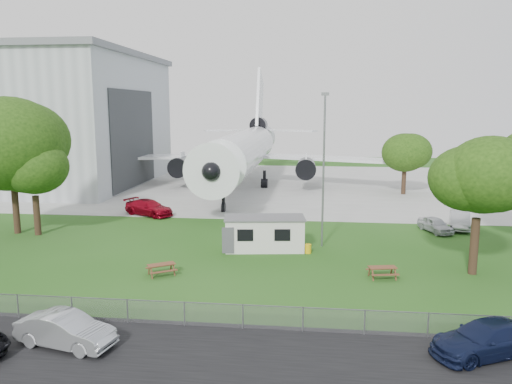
# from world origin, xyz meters

# --- Properties ---
(ground) EXTENTS (160.00, 160.00, 0.00)m
(ground) POSITION_xyz_m (0.00, 0.00, 0.00)
(ground) COLOR #356423
(asphalt_strip) EXTENTS (120.00, 8.00, 0.02)m
(asphalt_strip) POSITION_xyz_m (0.00, -13.00, 0.01)
(asphalt_strip) COLOR black
(asphalt_strip) RESTS_ON ground
(concrete_apron) EXTENTS (120.00, 46.00, 0.03)m
(concrete_apron) POSITION_xyz_m (0.00, 38.00, 0.01)
(concrete_apron) COLOR #B7B7B2
(concrete_apron) RESTS_ON ground
(hangar) EXTENTS (43.00, 31.00, 18.55)m
(hangar) POSITION_xyz_m (-37.97, 36.00, 9.41)
(hangar) COLOR #B2B7BC
(hangar) RESTS_ON ground
(airliner) EXTENTS (46.36, 47.73, 17.69)m
(airliner) POSITION_xyz_m (-2.00, 35.86, 5.27)
(airliner) COLOR white
(airliner) RESTS_ON ground
(site_cabin) EXTENTS (6.90, 3.48, 2.62)m
(site_cabin) POSITION_xyz_m (3.73, 4.71, 1.31)
(site_cabin) COLOR silver
(site_cabin) RESTS_ON ground
(picnic_west) EXTENTS (2.32, 2.23, 0.76)m
(picnic_west) POSITION_xyz_m (-2.51, -2.02, 0.00)
(picnic_west) COLOR brown
(picnic_west) RESTS_ON ground
(picnic_east) EXTENTS (2.06, 1.83, 0.76)m
(picnic_east) POSITION_xyz_m (11.99, -0.97, 0.00)
(picnic_east) COLOR brown
(picnic_east) RESTS_ON ground
(fence) EXTENTS (58.00, 0.04, 1.30)m
(fence) POSITION_xyz_m (0.00, -9.50, 0.00)
(fence) COLOR gray
(fence) RESTS_ON ground
(lamp_mast) EXTENTS (0.16, 0.16, 12.00)m
(lamp_mast) POSITION_xyz_m (8.20, 6.20, 6.00)
(lamp_mast) COLOR slate
(lamp_mast) RESTS_ON ground
(tree_west_big) EXTENTS (9.53, 9.53, 12.46)m
(tree_west_big) POSITION_xyz_m (-18.51, 7.41, 7.69)
(tree_west_big) COLOR #382619
(tree_west_big) RESTS_ON ground
(tree_west_small) EXTENTS (6.22, 6.22, 9.07)m
(tree_west_small) POSITION_xyz_m (-16.40, 7.07, 5.94)
(tree_west_small) COLOR #382619
(tree_west_small) RESTS_ON ground
(tree_east_front) EXTENTS (6.24, 6.24, 9.69)m
(tree_east_front) POSITION_xyz_m (18.10, 0.58, 6.54)
(tree_east_front) COLOR #382619
(tree_east_front) RESTS_ON ground
(tree_far_apron) EXTENTS (5.82, 5.82, 8.49)m
(tree_far_apron) POSITION_xyz_m (18.96, 31.69, 5.56)
(tree_far_apron) COLOR #382619
(tree_far_apron) RESTS_ON ground
(car_centre_sedan) EXTENTS (5.00, 2.67, 1.56)m
(car_centre_sedan) POSITION_xyz_m (-3.93, -12.25, 0.78)
(car_centre_sedan) COLOR #A7AAAF
(car_centre_sedan) RESTS_ON ground
(car_east_van) EXTENTS (5.69, 4.08, 1.53)m
(car_east_van) POSITION_xyz_m (15.23, -10.93, 0.77)
(car_east_van) COLOR black
(car_east_van) RESTS_ON ground
(car_ne_hatch) EXTENTS (2.86, 4.20, 1.33)m
(car_ne_hatch) POSITION_xyz_m (18.32, 11.89, 0.66)
(car_ne_hatch) COLOR #B8BABF
(car_ne_hatch) RESTS_ON ground
(car_ne_sedan) EXTENTS (2.79, 5.11, 1.60)m
(car_ne_sedan) POSITION_xyz_m (20.83, 13.49, 0.80)
(car_ne_sedan) COLOR #A5A8AC
(car_ne_sedan) RESTS_ON ground
(car_apron_van) EXTENTS (5.92, 4.46, 1.60)m
(car_apron_van) POSITION_xyz_m (-9.30, 15.80, 0.80)
(car_apron_van) COLOR maroon
(car_apron_van) RESTS_ON ground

